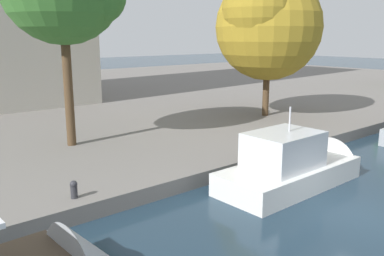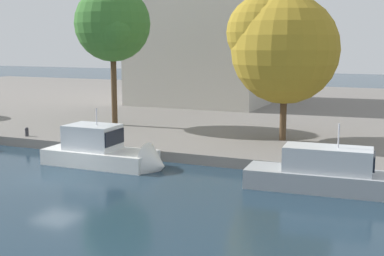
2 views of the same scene
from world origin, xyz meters
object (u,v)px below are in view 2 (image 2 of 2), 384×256
object	(u,v)px
mooring_bollard_0	(119,140)
mooring_bollard_1	(27,131)
motor_yacht_2	(108,155)
motor_yacht_3	(351,181)
tree_1	(112,25)
tree_5	(282,45)

from	to	relation	value
mooring_bollard_0	mooring_bollard_1	distance (m)	8.46
mooring_bollard_1	mooring_bollard_0	bearing A→B (deg)	-3.70
motor_yacht_2	mooring_bollard_0	bearing A→B (deg)	107.49
mooring_bollard_1	motor_yacht_3	bearing A→B (deg)	-7.88
mooring_bollard_0	motor_yacht_2	bearing A→B (deg)	-72.07
tree_1	tree_5	xyz separation A→B (m)	(14.79, -1.35, -1.63)
motor_yacht_3	tree_1	world-z (taller)	tree_1
mooring_bollard_1	tree_5	distance (m)	20.03
motor_yacht_2	mooring_bollard_0	distance (m)	2.87
motor_yacht_2	tree_5	xyz separation A→B (m)	(8.67, 9.25, 6.82)
motor_yacht_2	mooring_bollard_0	size ratio (longest dim) A/B	10.68
motor_yacht_2	motor_yacht_3	distance (m)	14.80
mooring_bollard_0	tree_5	world-z (taller)	tree_5
tree_5	motor_yacht_2	bearing A→B (deg)	-133.13
mooring_bollard_1	tree_1	size ratio (longest dim) A/B	0.06
motor_yacht_2	mooring_bollard_1	bearing A→B (deg)	160.31
tree_1	motor_yacht_2	bearing A→B (deg)	-59.98
mooring_bollard_0	tree_5	xyz separation A→B (m)	(9.54, 6.55, 6.44)
mooring_bollard_1	tree_5	bearing A→B (deg)	18.46
mooring_bollard_0	tree_1	bearing A→B (deg)	123.61
motor_yacht_2	tree_1	xyz separation A→B (m)	(-6.13, 10.60, 8.45)
tree_5	tree_1	bearing A→B (deg)	174.79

